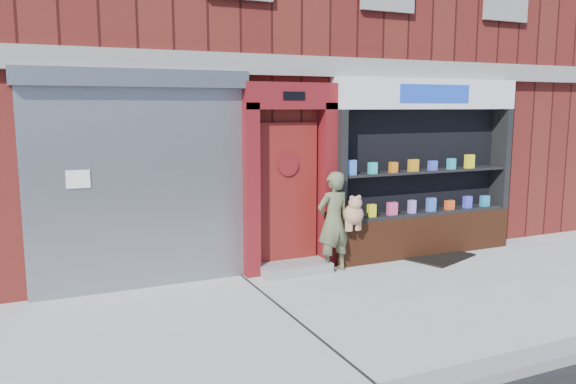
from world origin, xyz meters
TOP-DOWN VIEW (x-y plane):
  - ground at (0.00, 0.00)m, footprint 80.00×80.00m
  - curb at (0.00, -2.15)m, footprint 60.00×0.30m
  - building at (-0.00, 5.99)m, footprint 12.00×8.16m
  - shutter_bay at (-3.00, 1.93)m, footprint 3.10×0.30m
  - red_door_bay at (-0.75, 1.86)m, footprint 1.52×0.58m
  - pharmacy_bay at (1.75, 1.81)m, footprint 3.50×0.41m
  - woman at (-0.12, 1.54)m, footprint 0.77×0.45m
  - doormat at (1.87, 1.49)m, footprint 1.33×1.14m

SIDE VIEW (x-z plane):
  - ground at x=0.00m, z-range 0.00..0.00m
  - doormat at x=1.87m, z-range 0.00..0.03m
  - curb at x=0.00m, z-range 0.00..0.12m
  - woman at x=-0.12m, z-range 0.02..1.58m
  - pharmacy_bay at x=1.75m, z-range -0.13..2.87m
  - red_door_bay at x=-0.75m, z-range 0.01..2.91m
  - shutter_bay at x=-3.00m, z-range 0.20..3.24m
  - building at x=0.00m, z-range 0.00..8.00m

